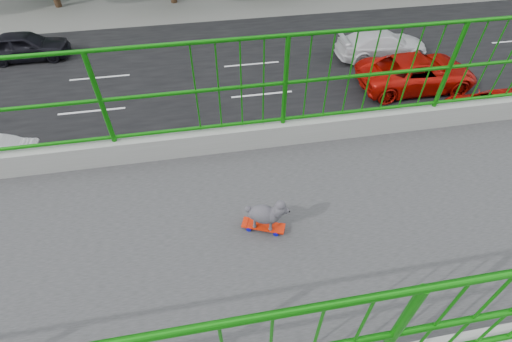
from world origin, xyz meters
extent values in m
cube|color=black|center=(-13.00, 0.00, 0.01)|extent=(18.00, 90.00, 0.02)
cube|color=#2D2D2F|center=(0.00, 0.00, 6.75)|extent=(3.00, 24.00, 0.50)
cube|color=slate|center=(0.00, 0.00, 3.25)|extent=(1.20, 1.20, 6.50)
cube|color=gray|center=(-1.40, 0.00, 7.15)|extent=(0.20, 24.00, 0.30)
cylinder|color=#10710C|center=(-1.40, 0.00, 8.40)|extent=(0.04, 24.00, 0.04)
cylinder|color=#10710C|center=(-1.40, 0.00, 7.85)|extent=(0.04, 24.00, 0.04)
cylinder|color=#10710C|center=(-1.40, 0.00, 7.85)|extent=(0.06, 0.06, 1.10)
cube|color=red|center=(-0.09, -2.49, 7.05)|extent=(0.28, 0.45, 0.01)
cube|color=#99999E|center=(-0.14, -2.62, 7.03)|extent=(0.08, 0.06, 0.02)
cylinder|color=#0808B0|center=(-0.19, -2.60, 7.03)|extent=(0.04, 0.06, 0.05)
sphere|color=yellow|center=(-0.19, -2.60, 7.03)|extent=(0.02, 0.02, 0.02)
cylinder|color=#0808B0|center=(-0.09, -2.64, 7.03)|extent=(0.04, 0.06, 0.05)
sphere|color=yellow|center=(-0.09, -2.64, 7.03)|extent=(0.02, 0.02, 0.02)
cube|color=#99999E|center=(-0.04, -2.36, 7.03)|extent=(0.08, 0.06, 0.02)
cylinder|color=#0808B0|center=(-0.09, -2.34, 7.03)|extent=(0.04, 0.06, 0.05)
sphere|color=yellow|center=(-0.09, -2.34, 7.03)|extent=(0.02, 0.02, 0.02)
cylinder|color=#0808B0|center=(0.02, -2.38, 7.03)|extent=(0.04, 0.06, 0.05)
sphere|color=yellow|center=(0.02, -2.38, 7.03)|extent=(0.02, 0.02, 0.02)
ellipsoid|color=#2E2C31|center=(-0.09, -2.49, 7.23)|extent=(0.27, 0.33, 0.19)
sphere|color=#2E2C31|center=(-0.03, -2.34, 7.36)|extent=(0.13, 0.13, 0.13)
sphere|color=black|center=(0.00, -2.27, 7.34)|extent=(0.02, 0.02, 0.02)
sphere|color=#2E2C31|center=(-0.15, -2.63, 7.27)|extent=(0.06, 0.06, 0.06)
cylinder|color=#2E2C31|center=(-0.10, -2.40, 7.12)|extent=(0.03, 0.03, 0.12)
cylinder|color=#2E2C31|center=(-0.02, -2.43, 7.12)|extent=(0.03, 0.03, 0.12)
cylinder|color=#2E2C31|center=(-0.16, -2.55, 7.12)|extent=(0.03, 0.03, 0.12)
cylinder|color=#2E2C31|center=(-0.08, -2.58, 7.12)|extent=(0.03, 0.03, 0.12)
imported|color=#B30F07|center=(-12.40, 7.60, 0.80)|extent=(2.66, 5.78, 1.61)
imported|color=silver|center=(-15.60, 7.20, 0.73)|extent=(2.06, 5.06, 1.47)
imported|color=black|center=(-18.80, -12.01, 0.75)|extent=(1.77, 4.39, 1.50)
imported|color=#B30F07|center=(-9.20, 9.61, 0.65)|extent=(2.17, 4.70, 1.31)
camera|label=1|loc=(2.10, -2.95, 10.06)|focal=25.85mm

